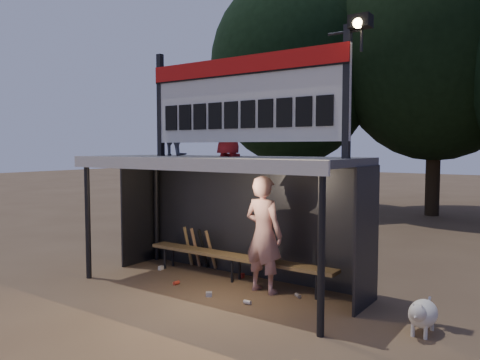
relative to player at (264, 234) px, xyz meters
The scene contains 12 objects.
ground 1.30m from the player, 159.97° to the right, with size 80.00×80.00×0.00m, color brown.
player is the anchor object (origin of this frame).
child_a 2.74m from the player, behind, with size 0.55×0.43×1.14m, color gray.
child_b 1.99m from the player, behind, with size 0.55×0.36×1.12m, color #AF1B1C.
dugout_shelter 1.15m from the player, behind, with size 5.10×2.08×2.32m.
scoreboard_assembly 2.35m from the player, 126.66° to the right, with size 4.10×0.27×1.99m.
bench 1.00m from the player, 160.95° to the left, with size 4.00×0.35×0.48m.
tree_left 11.73m from the player, 116.17° to the left, with size 6.46×6.46×9.27m.
tree_mid 12.35m from the player, 88.85° to the left, with size 7.22×7.22×10.36m.
dog 2.82m from the player, ahead, with size 0.36×0.81×0.49m.
bats 2.04m from the player, 164.08° to the left, with size 0.68×0.35×0.84m.
litter 1.27m from the player, 163.45° to the right, with size 3.21×1.35×0.08m.
Camera 1 is at (4.97, -6.42, 2.48)m, focal length 35.00 mm.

